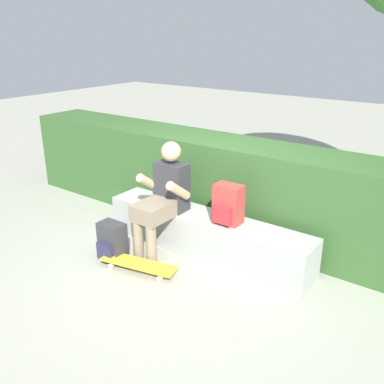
% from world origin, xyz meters
% --- Properties ---
extents(ground_plane, '(24.00, 24.00, 0.00)m').
position_xyz_m(ground_plane, '(0.00, 0.00, 0.00)').
color(ground_plane, gray).
extents(bench_main, '(2.37, 0.43, 0.43)m').
position_xyz_m(bench_main, '(0.00, 0.40, 0.22)').
color(bench_main, '#9DA29C').
rests_on(bench_main, ground).
extents(person_skater, '(0.49, 0.62, 1.18)m').
position_xyz_m(person_skater, '(-0.41, 0.19, 0.63)').
color(person_skater, '#333338').
rests_on(person_skater, ground).
extents(skateboard_near_person, '(0.82, 0.36, 0.09)m').
position_xyz_m(skateboard_near_person, '(-0.33, -0.31, 0.07)').
color(skateboard_near_person, gold).
rests_on(skateboard_near_person, ground).
extents(backpack_on_bench, '(0.28, 0.23, 0.40)m').
position_xyz_m(backpack_on_bench, '(0.26, 0.39, 0.63)').
color(backpack_on_bench, '#B23833').
rests_on(backpack_on_bench, bench_main).
extents(backpack_on_ground, '(0.28, 0.23, 0.40)m').
position_xyz_m(backpack_on_ground, '(-0.72, -0.28, 0.19)').
color(backpack_on_ground, '#333338').
rests_on(backpack_on_ground, ground).
extents(hedge_row, '(5.98, 0.71, 1.08)m').
position_xyz_m(hedge_row, '(-0.23, 1.08, 0.54)').
color(hedge_row, '#325728').
rests_on(hedge_row, ground).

